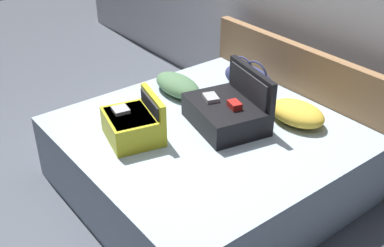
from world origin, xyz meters
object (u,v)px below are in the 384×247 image
at_px(hard_case_large, 227,110).
at_px(pillow_center_head, 178,85).
at_px(bed, 207,159).
at_px(pillow_near_headboard, 297,113).
at_px(hard_case_medium, 133,124).
at_px(duffel_bag, 248,78).

distance_m(hard_case_large, pillow_center_head, 0.62).
xyz_separation_m(bed, pillow_near_headboard, (0.33, 0.58, 0.34)).
bearing_deg(hard_case_medium, pillow_near_headboard, 76.32).
xyz_separation_m(hard_case_large, duffel_bag, (-0.32, 0.51, -0.01)).
relative_size(bed, pillow_center_head, 3.82).
distance_m(duffel_bag, pillow_center_head, 0.59).
relative_size(hard_case_medium, pillow_near_headboard, 1.08).
height_order(bed, pillow_center_head, pillow_center_head).
xyz_separation_m(hard_case_medium, duffel_bag, (-0.06, 1.15, -0.00)).
height_order(bed, pillow_near_headboard, pillow_near_headboard).
distance_m(bed, duffel_bag, 0.82).
relative_size(hard_case_medium, pillow_center_head, 0.95).
height_order(pillow_near_headboard, pillow_center_head, pillow_near_headboard).
relative_size(hard_case_large, pillow_center_head, 1.31).
bearing_deg(duffel_bag, hard_case_medium, -87.10).
bearing_deg(pillow_center_head, duffel_bag, 58.82).
bearing_deg(hard_case_large, pillow_near_headboard, 68.02).
relative_size(hard_case_large, duffel_bag, 1.33).
xyz_separation_m(bed, hard_case_large, (0.03, 0.16, 0.38)).
bearing_deg(pillow_center_head, hard_case_medium, -60.71).
height_order(bed, hard_case_large, hard_case_large).
bearing_deg(pillow_near_headboard, hard_case_medium, -117.45).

